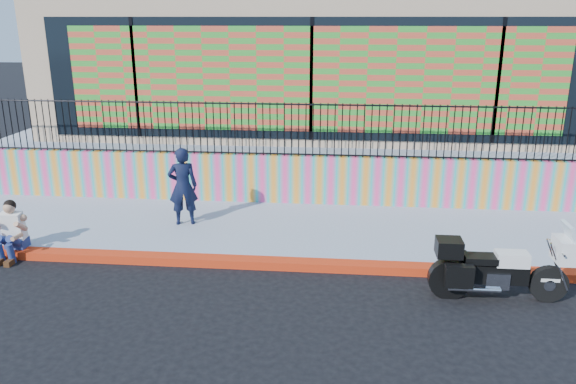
# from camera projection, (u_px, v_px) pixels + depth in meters

# --- Properties ---
(ground) EXTENTS (90.00, 90.00, 0.00)m
(ground) POSITION_uv_depth(u_px,v_px,m) (296.00, 268.00, 9.90)
(ground) COLOR black
(ground) RESTS_ON ground
(red_curb) EXTENTS (16.00, 0.30, 0.15)m
(red_curb) POSITION_uv_depth(u_px,v_px,m) (296.00, 264.00, 9.88)
(red_curb) COLOR red
(red_curb) RESTS_ON ground
(sidewalk) EXTENTS (16.00, 3.00, 0.15)m
(sidewalk) POSITION_uv_depth(u_px,v_px,m) (303.00, 231.00, 11.44)
(sidewalk) COLOR #868EA1
(sidewalk) RESTS_ON ground
(mural_wall) EXTENTS (16.00, 0.20, 1.10)m
(mural_wall) POSITION_uv_depth(u_px,v_px,m) (308.00, 180.00, 12.78)
(mural_wall) COLOR #FF438C
(mural_wall) RESTS_ON sidewalk
(metal_fence) EXTENTS (15.80, 0.04, 1.20)m
(metal_fence) POSITION_uv_depth(u_px,v_px,m) (309.00, 130.00, 12.44)
(metal_fence) COLOR black
(metal_fence) RESTS_ON mural_wall
(elevated_platform) EXTENTS (16.00, 10.00, 1.25)m
(elevated_platform) POSITION_uv_depth(u_px,v_px,m) (318.00, 137.00, 17.65)
(elevated_platform) COLOR #868EA1
(elevated_platform) RESTS_ON ground
(storefront_building) EXTENTS (14.00, 8.06, 4.00)m
(storefront_building) POSITION_uv_depth(u_px,v_px,m) (319.00, 52.00, 16.66)
(storefront_building) COLOR tan
(storefront_building) RESTS_ON elevated_platform
(police_motorcycle) EXTENTS (2.09, 0.69, 1.30)m
(police_motorcycle) POSITION_uv_depth(u_px,v_px,m) (497.00, 267.00, 8.67)
(police_motorcycle) COLOR black
(police_motorcycle) RESTS_ON ground
(police_officer) EXTENTS (0.67, 0.53, 1.61)m
(police_officer) POSITION_uv_depth(u_px,v_px,m) (183.00, 186.00, 11.39)
(police_officer) COLOR black
(police_officer) RESTS_ON sidewalk
(seated_man) EXTENTS (0.54, 0.71, 1.06)m
(seated_man) POSITION_uv_depth(u_px,v_px,m) (10.00, 236.00, 10.16)
(seated_man) COLOR navy
(seated_man) RESTS_ON ground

